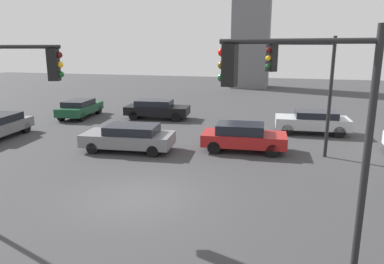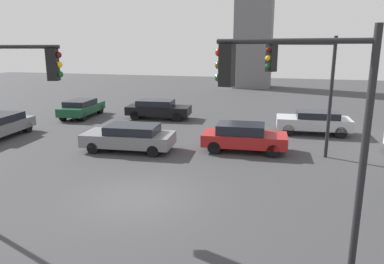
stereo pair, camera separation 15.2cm
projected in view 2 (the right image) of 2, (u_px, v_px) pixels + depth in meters
name	position (u px, v px, depth m)	size (l,w,h in m)	color
ground_plane	(138.00, 197.00, 12.51)	(100.07, 100.07, 0.00)	#38383A
traffic_light_0	(294.00, 102.00, 8.02)	(3.46, 0.81, 5.58)	black
traffic_light_2	(305.00, 74.00, 14.91)	(2.85, 3.71, 5.58)	black
car_2	(314.00, 121.00, 21.44)	(4.35, 2.16, 1.37)	#ADB2B7
car_3	(130.00, 137.00, 17.99)	(4.64, 2.35, 1.32)	slate
car_4	(82.00, 108.00, 26.50)	(2.24, 4.47, 1.30)	#19472D
car_5	(243.00, 137.00, 17.88)	(4.23, 2.09, 1.39)	maroon
car_7	(158.00, 109.00, 25.90)	(4.68, 2.25, 1.36)	black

